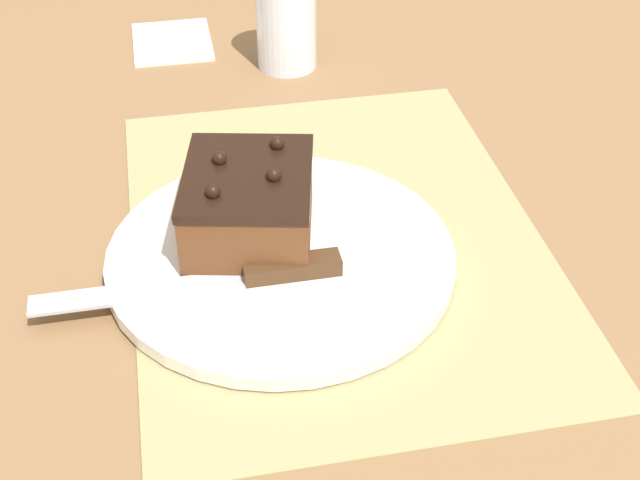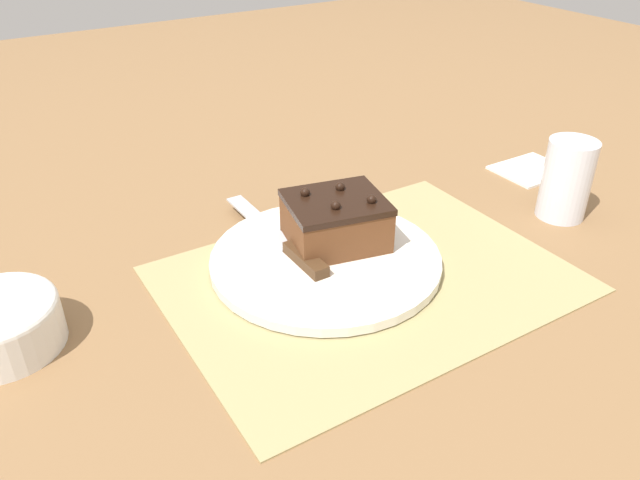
{
  "view_description": "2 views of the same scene",
  "coord_description": "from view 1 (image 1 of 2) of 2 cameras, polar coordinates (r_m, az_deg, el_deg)",
  "views": [
    {
      "loc": [
        0.58,
        -0.13,
        0.46
      ],
      "look_at": [
        0.05,
        -0.02,
        0.04
      ],
      "focal_mm": 50.0,
      "sensor_mm": 36.0,
      "label": 1
    },
    {
      "loc": [
        0.37,
        0.49,
        0.42
      ],
      "look_at": [
        0.04,
        -0.05,
        0.04
      ],
      "focal_mm": 35.0,
      "sensor_mm": 36.0,
      "label": 2
    }
  ],
  "objects": [
    {
      "name": "folded_napkin",
      "position": [
        1.08,
        -9.46,
        12.5
      ],
      "size": [
        0.11,
        0.09,
        0.01
      ],
      "primitive_type": "cube",
      "color": "white",
      "rests_on": "ground_plane"
    },
    {
      "name": "cake_plate",
      "position": [
        0.72,
        -2.51,
        -1.07
      ],
      "size": [
        0.28,
        0.28,
        0.01
      ],
      "color": "white",
      "rests_on": "placemat_woven"
    },
    {
      "name": "ground_plane",
      "position": [
        0.75,
        1.02,
        0.12
      ],
      "size": [
        3.0,
        3.0,
        0.0
      ],
      "primitive_type": "plane",
      "color": "olive"
    },
    {
      "name": "placemat_woven",
      "position": [
        0.75,
        1.02,
        0.24
      ],
      "size": [
        0.46,
        0.34,
        0.0
      ],
      "primitive_type": "cube",
      "color": "tan",
      "rests_on": "ground_plane"
    },
    {
      "name": "serving_knife",
      "position": [
        0.68,
        -5.08,
        -2.3
      ],
      "size": [
        0.02,
        0.24,
        0.01
      ],
      "rotation": [
        0.0,
        0.0,
        3.15
      ],
      "color": "#472D19",
      "rests_on": "cake_plate"
    },
    {
      "name": "drinking_glass",
      "position": [
        1.0,
        -2.18,
        13.97
      ],
      "size": [
        0.07,
        0.07,
        0.11
      ],
      "color": "white",
      "rests_on": "ground_plane"
    },
    {
      "name": "chocolate_cake",
      "position": [
        0.72,
        -4.61,
        2.5
      ],
      "size": [
        0.14,
        0.12,
        0.07
      ],
      "rotation": [
        0.0,
        0.0,
        -0.21
      ],
      "color": "brown",
      "rests_on": "cake_plate"
    }
  ]
}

